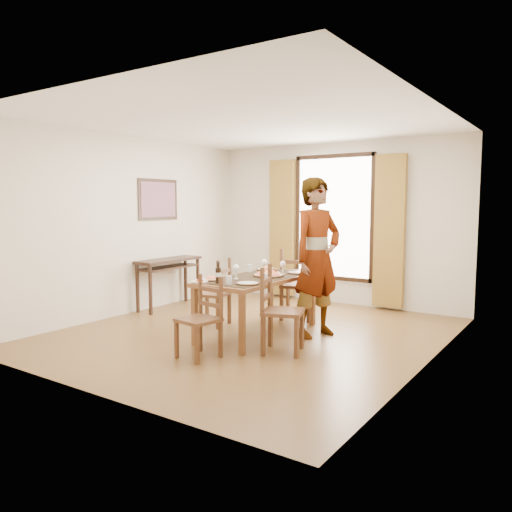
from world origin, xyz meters
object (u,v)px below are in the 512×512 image
Objects in this scene: console_table at (169,266)px; pasta_platter at (269,272)px; man at (317,258)px; dining_table at (258,282)px.

console_table is 3.00× the size of pasta_platter.
man is (2.78, -0.21, 0.32)m from console_table.
console_table is 0.60× the size of man.
man is at bearing -4.40° from console_table.
man is at bearing 27.81° from pasta_platter.
console_table is at bearing 164.72° from dining_table.
console_table is 2.30m from pasta_platter.
man is (0.65, 0.37, 0.32)m from dining_table.
dining_table is at bearing -142.38° from pasta_platter.
pasta_platter is (-0.54, -0.29, -0.20)m from man.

